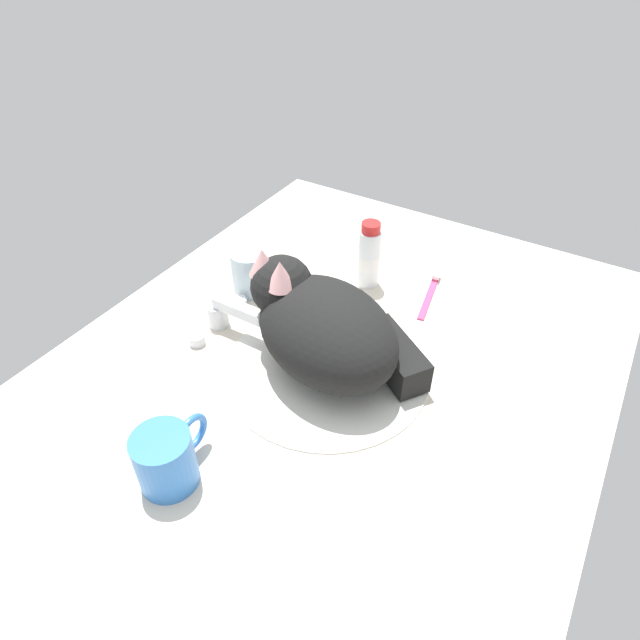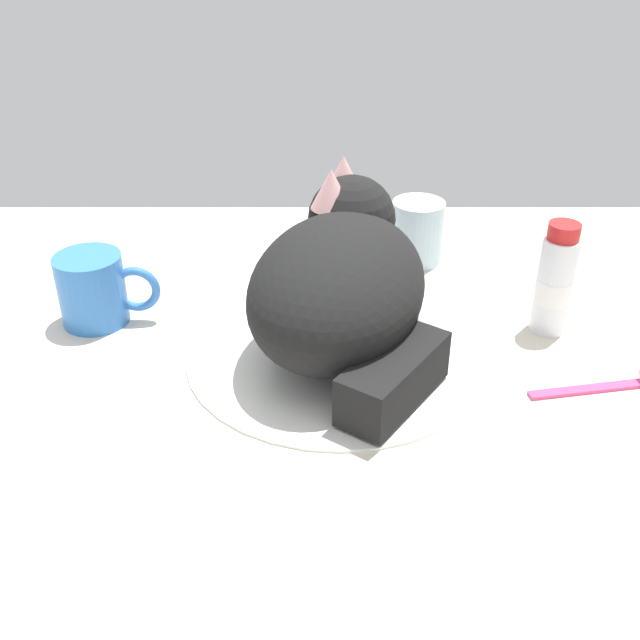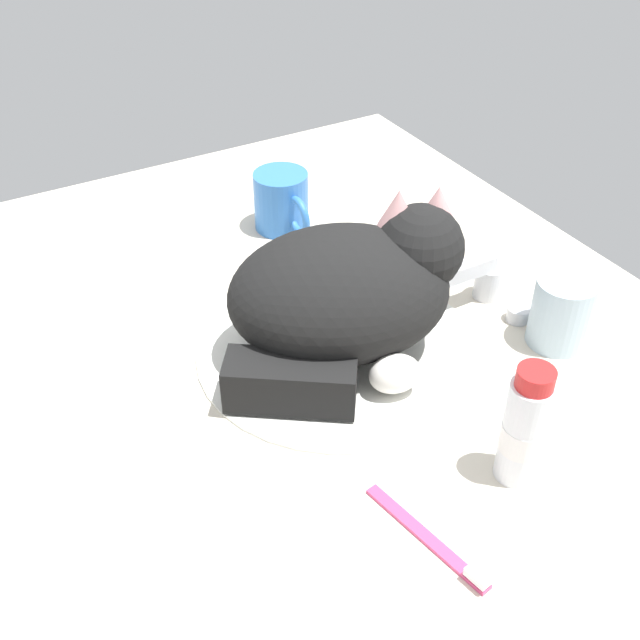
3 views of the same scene
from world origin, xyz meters
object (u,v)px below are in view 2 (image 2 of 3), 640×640
at_px(coffee_mug, 92,290).
at_px(rinse_cup, 415,232).
at_px(faucet, 332,250).
at_px(toothbrush, 602,384).
at_px(cat, 341,282).
at_px(toothpaste_bottle, 553,282).

height_order(coffee_mug, rinse_cup, same).
distance_m(faucet, rinse_cup, 0.11).
height_order(faucet, toothbrush, faucet).
distance_m(coffee_mug, toothbrush, 0.56).
distance_m(cat, toothbrush, 0.29).
xyz_separation_m(coffee_mug, toothpaste_bottle, (0.52, -0.02, 0.02)).
xyz_separation_m(faucet, rinse_cup, (0.11, 0.03, 0.01)).
height_order(faucet, rinse_cup, rinse_cup).
distance_m(faucet, toothbrush, 0.38).
distance_m(toothpaste_bottle, toothbrush, 0.13).
relative_size(faucet, cat, 0.46).
bearing_deg(faucet, toothpaste_bottle, -31.65).
bearing_deg(faucet, toothbrush, -44.53).
bearing_deg(coffee_mug, rinse_cup, 22.12).
height_order(cat, rinse_cup, cat).
bearing_deg(faucet, cat, -88.27).
bearing_deg(cat, rinse_cup, 64.47).
relative_size(coffee_mug, toothpaste_bottle, 0.89).
distance_m(coffee_mug, rinse_cup, 0.42).
xyz_separation_m(cat, coffee_mug, (-0.28, 0.06, -0.04)).
xyz_separation_m(faucet, toothbrush, (0.27, -0.27, -0.02)).
bearing_deg(rinse_cup, faucet, -166.57).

